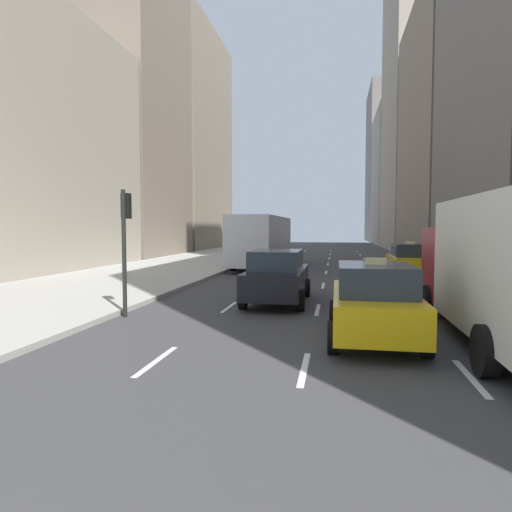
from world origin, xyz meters
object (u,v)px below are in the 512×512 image
Objects in this scene: city_bus at (263,239)px; traffic_light_pole at (125,232)px; taxi_lead at (374,301)px; taxi_second at (409,260)px; sedan_black_near at (277,276)px.

traffic_light_pole is at bearing -93.73° from city_bus.
taxi_lead and taxi_second have the same top height.
traffic_light_pole reaches higher than sedan_black_near.
taxi_lead is 5.47m from sedan_black_near.
taxi_second is (2.80, 13.57, 0.00)m from taxi_lead.
taxi_lead is at bearing -13.48° from traffic_light_pole.
city_bus is (-8.41, 5.53, 0.91)m from taxi_second.
sedan_black_near is at bearing -122.29° from taxi_second.
taxi_lead is 1.22× the size of traffic_light_pole.
city_bus is (-2.81, 14.39, 0.88)m from sedan_black_near.
sedan_black_near is 1.30× the size of traffic_light_pole.
taxi_lead is 13.85m from taxi_second.
sedan_black_near is at bearing 120.76° from taxi_lead.
traffic_light_pole is at bearing -128.64° from taxi_second.
sedan_black_near is 5.23m from traffic_light_pole.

